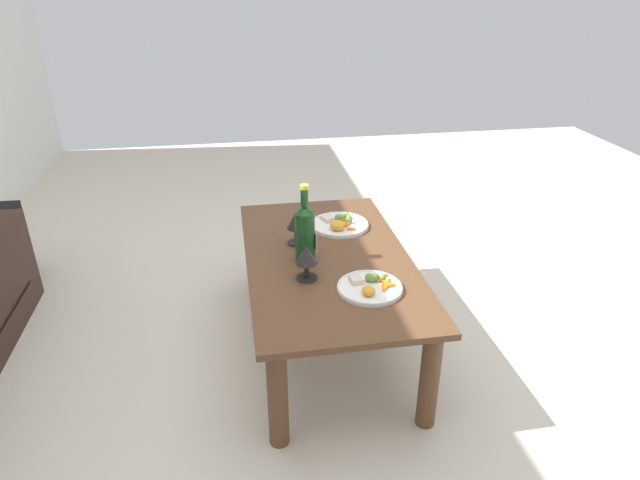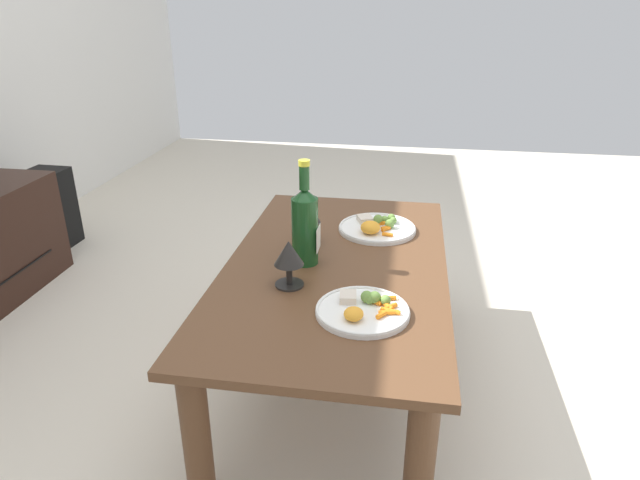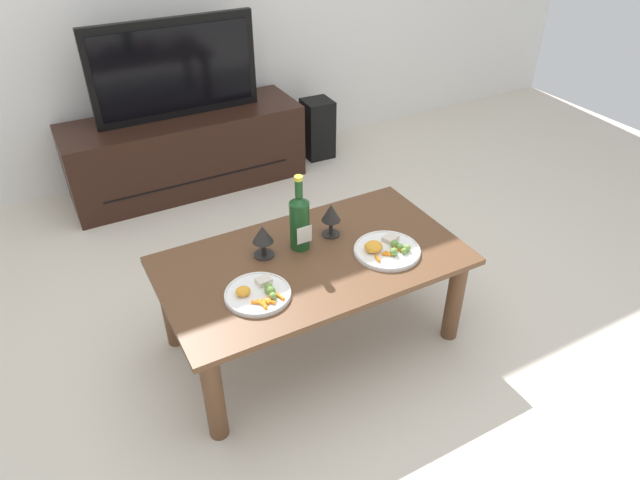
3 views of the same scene
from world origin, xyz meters
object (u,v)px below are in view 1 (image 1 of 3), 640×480
dinner_plate_left (370,287)px  dining_table (328,273)px  floor_speaker (4,243)px  goblet_right (296,222)px  goblet_left (306,257)px  wine_bottle (305,231)px  dinner_plate_right (339,224)px

dinner_plate_left → dining_table: bearing=21.1°
floor_speaker → goblet_right: (-0.72, -1.45, 0.33)m
goblet_right → dinner_plate_left: 0.48m
dining_table → goblet_left: goblet_left is taller
floor_speaker → goblet_left: (-1.02, -1.45, 0.32)m
wine_bottle → dinner_plate_right: bearing=-34.8°
dining_table → wine_bottle: 0.22m
dining_table → dinner_plate_right: 0.31m
wine_bottle → goblet_left: 0.16m
wine_bottle → dinner_plate_left: bearing=-143.4°
goblet_left → goblet_right: size_ratio=0.93×
floor_speaker → goblet_right: bearing=-114.5°
wine_bottle → dinner_plate_right: wine_bottle is taller
dining_table → dinner_plate_left: (-0.28, -0.11, 0.09)m
dining_table → goblet_right: (0.14, 0.11, 0.17)m
floor_speaker → goblet_right: size_ratio=2.72×
goblet_left → goblet_right: bearing=0.0°
goblet_right → dining_table: bearing=-142.5°
wine_bottle → dinner_plate_left: 0.35m
dining_table → wine_bottle: wine_bottle is taller
dining_table → dinner_plate_left: bearing=-158.9°
floor_speaker → dinner_plate_left: dinner_plate_left is taller
dinner_plate_left → dinner_plate_right: size_ratio=0.91×
floor_speaker → dinner_plate_right: bearing=-107.6°
goblet_left → dinner_plate_left: bearing=-118.5°
floor_speaker → wine_bottle: wine_bottle is taller
dining_table → wine_bottle: bearing=94.5°
goblet_left → dinner_plate_right: (0.43, -0.21, -0.08)m
floor_speaker → dinner_plate_right: size_ratio=1.49×
goblet_right → dinner_plate_left: bearing=-152.7°
wine_bottle → goblet_right: wine_bottle is taller
dining_table → floor_speaker: bearing=61.0°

